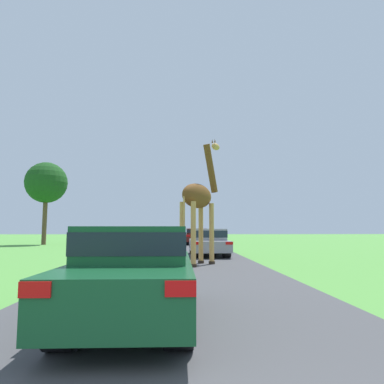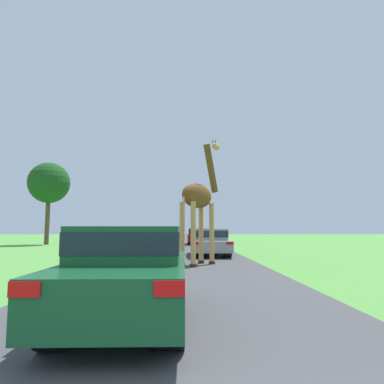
{
  "view_description": "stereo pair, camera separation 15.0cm",
  "coord_description": "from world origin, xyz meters",
  "px_view_note": "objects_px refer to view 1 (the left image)",
  "views": [
    {
      "loc": [
        -0.04,
        -1.02,
        1.46
      ],
      "look_at": [
        0.46,
        12.68,
        2.91
      ],
      "focal_mm": 32.0,
      "sensor_mm": 36.0,
      "label": 1
    },
    {
      "loc": [
        0.11,
        -1.03,
        1.46
      ],
      "look_at": [
        0.46,
        12.68,
        2.91
      ],
      "focal_mm": 32.0,
      "sensor_mm": 36.0,
      "label": 2
    }
  ],
  "objects_px": {
    "car_lead_maroon": "(135,270)",
    "car_queue_right": "(155,238)",
    "car_far_ahead": "(196,236)",
    "tree_centre_back": "(46,183)",
    "giraffe_near_road": "(199,201)",
    "car_queue_left": "(209,241)"
  },
  "relations": [
    {
      "from": "car_queue_left",
      "to": "car_far_ahead",
      "type": "relative_size",
      "value": 0.99
    },
    {
      "from": "giraffe_near_road",
      "to": "car_queue_left",
      "type": "height_order",
      "value": "giraffe_near_road"
    },
    {
      "from": "car_lead_maroon",
      "to": "tree_centre_back",
      "type": "relative_size",
      "value": 0.56
    },
    {
      "from": "giraffe_near_road",
      "to": "car_lead_maroon",
      "type": "distance_m",
      "value": 8.57
    },
    {
      "from": "giraffe_near_road",
      "to": "tree_centre_back",
      "type": "xyz_separation_m",
      "value": [
        -12.76,
        17.02,
        2.91
      ]
    },
    {
      "from": "car_queue_left",
      "to": "car_far_ahead",
      "type": "bearing_deg",
      "value": 90.18
    },
    {
      "from": "tree_centre_back",
      "to": "car_far_ahead",
      "type": "bearing_deg",
      "value": 0.22
    },
    {
      "from": "car_lead_maroon",
      "to": "car_queue_left",
      "type": "bearing_deg",
      "value": 80.03
    },
    {
      "from": "giraffe_near_road",
      "to": "car_queue_right",
      "type": "xyz_separation_m",
      "value": [
        -2.71,
        13.61,
        -1.85
      ]
    },
    {
      "from": "car_queue_right",
      "to": "car_far_ahead",
      "type": "bearing_deg",
      "value": 45.23
    },
    {
      "from": "car_lead_maroon",
      "to": "car_queue_left",
      "type": "distance_m",
      "value": 13.01
    },
    {
      "from": "car_lead_maroon",
      "to": "car_far_ahead",
      "type": "xyz_separation_m",
      "value": [
        2.22,
        25.33,
        -0.03
      ]
    },
    {
      "from": "car_lead_maroon",
      "to": "car_queue_right",
      "type": "distance_m",
      "value": 21.9
    },
    {
      "from": "tree_centre_back",
      "to": "giraffe_near_road",
      "type": "bearing_deg",
      "value": -53.16
    },
    {
      "from": "giraffe_near_road",
      "to": "car_far_ahead",
      "type": "xyz_separation_m",
      "value": [
        0.73,
        17.08,
        -1.79
      ]
    },
    {
      "from": "car_far_ahead",
      "to": "tree_centre_back",
      "type": "bearing_deg",
      "value": -179.78
    },
    {
      "from": "giraffe_near_road",
      "to": "car_lead_maroon",
      "type": "xyz_separation_m",
      "value": [
        -1.49,
        -8.25,
        -1.76
      ]
    },
    {
      "from": "car_far_ahead",
      "to": "car_queue_right",
      "type": "bearing_deg",
      "value": -134.77
    },
    {
      "from": "car_far_ahead",
      "to": "tree_centre_back",
      "type": "relative_size",
      "value": 0.6
    },
    {
      "from": "car_lead_maroon",
      "to": "car_queue_right",
      "type": "relative_size",
      "value": 1.05
    },
    {
      "from": "car_lead_maroon",
      "to": "car_far_ahead",
      "type": "relative_size",
      "value": 0.94
    },
    {
      "from": "car_queue_right",
      "to": "car_lead_maroon",
      "type": "bearing_deg",
      "value": -86.81
    }
  ]
}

